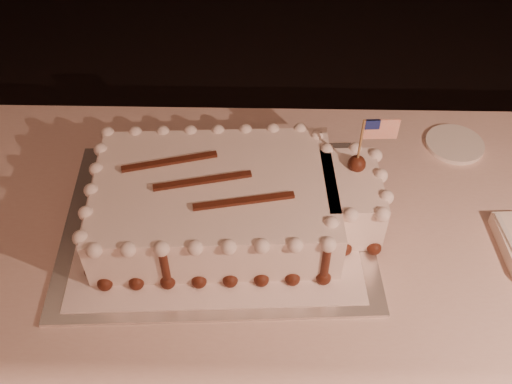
{
  "coord_description": "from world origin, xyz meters",
  "views": [
    {
      "loc": [
        -0.17,
        -0.16,
        1.65
      ],
      "look_at": [
        -0.19,
        0.61,
        0.85
      ],
      "focal_mm": 40.0,
      "sensor_mm": 36.0,
      "label": 1
    }
  ],
  "objects_px": {
    "cake_board": "(217,222)",
    "sheet_cake": "(233,201)",
    "banquet_table": "(330,325)",
    "side_plate": "(455,144)"
  },
  "relations": [
    {
      "from": "cake_board",
      "to": "sheet_cake",
      "type": "distance_m",
      "value": 0.07
    },
    {
      "from": "cake_board",
      "to": "sheet_cake",
      "type": "xyz_separation_m",
      "value": [
        0.03,
        0.0,
        0.06
      ]
    },
    {
      "from": "banquet_table",
      "to": "side_plate",
      "type": "bearing_deg",
      "value": 43.84
    },
    {
      "from": "side_plate",
      "to": "sheet_cake",
      "type": "bearing_deg",
      "value": -153.68
    },
    {
      "from": "cake_board",
      "to": "banquet_table",
      "type": "bearing_deg",
      "value": -5.49
    },
    {
      "from": "banquet_table",
      "to": "side_plate",
      "type": "xyz_separation_m",
      "value": [
        0.28,
        0.27,
        0.38
      ]
    },
    {
      "from": "sheet_cake",
      "to": "side_plate",
      "type": "bearing_deg",
      "value": 26.32
    },
    {
      "from": "banquet_table",
      "to": "sheet_cake",
      "type": "bearing_deg",
      "value": 176.8
    },
    {
      "from": "cake_board",
      "to": "side_plate",
      "type": "xyz_separation_m",
      "value": [
        0.55,
        0.26,
        0.0
      ]
    },
    {
      "from": "banquet_table",
      "to": "cake_board",
      "type": "xyz_separation_m",
      "value": [
        -0.27,
        0.01,
        0.38
      ]
    }
  ]
}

